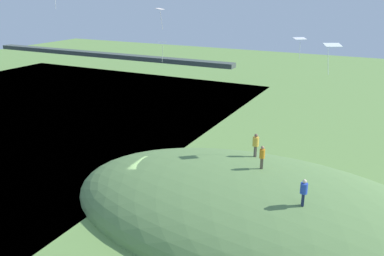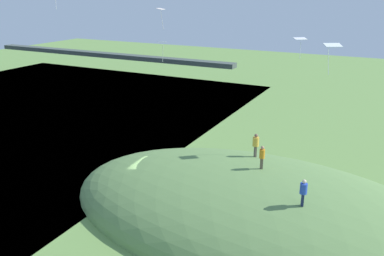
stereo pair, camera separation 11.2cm
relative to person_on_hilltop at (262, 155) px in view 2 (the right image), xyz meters
name	(u,v)px [view 2 (the right image)]	position (x,y,z in m)	size (l,w,h in m)	color
ground_plane	(151,193)	(-8.35, -1.38, -4.35)	(160.00, 160.00, 0.00)	#668E46
grass_hill	(255,215)	(-0.05, -0.72, -4.35)	(28.65, 16.38, 6.59)	#618649
bridge_deck_far	(105,55)	(-36.23, 28.35, 0.53)	(46.36, 1.80, 0.70)	#434E49
person_on_hilltop	(262,155)	(0.00, 0.00, 0.00)	(0.46, 0.46, 1.69)	brown
person_watching_kites	(256,143)	(-1.25, 2.41, -0.17)	(0.67, 0.67, 1.85)	brown
person_near_shore	(303,190)	(3.56, -3.34, -0.28)	(0.56, 0.56, 1.70)	#1B2448
kite_0	(333,46)	(3.07, 5.46, 6.90)	(1.44, 1.30, 2.29)	white
kite_2	(162,43)	(-11.29, 5.75, 6.27)	(1.01, 0.91, 1.79)	white
kite_6	(161,10)	(-15.81, 13.08, 8.71)	(0.78, 1.04, 2.20)	white
kite_10	(300,39)	(-0.80, 12.71, 6.45)	(1.35, 1.28, 1.91)	white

